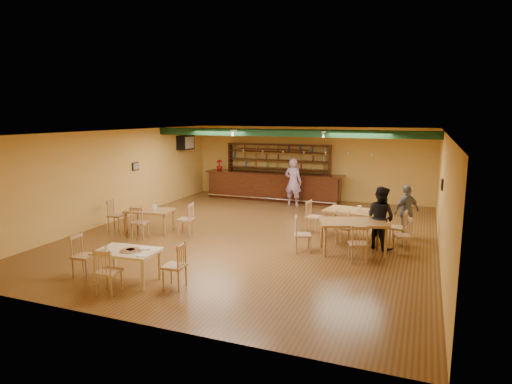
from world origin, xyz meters
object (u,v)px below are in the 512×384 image
at_px(dining_table_b, 354,224).
at_px(dining_table_d, 352,237).
at_px(near_table, 128,266).
at_px(bar_counter, 273,187).
at_px(dining_table_c, 150,221).
at_px(patron_bar, 293,182).
at_px(patron_right_a, 380,218).

distance_m(dining_table_b, dining_table_d, 1.44).
relative_size(dining_table_d, near_table, 1.28).
distance_m(dining_table_d, near_table, 5.54).
bearing_deg(bar_counter, dining_table_b, -48.19).
relative_size(dining_table_c, patron_bar, 0.74).
height_order(bar_counter, dining_table_c, bar_counter).
bearing_deg(dining_table_d, bar_counter, 106.32).
relative_size(dining_table_b, dining_table_d, 0.97).
bearing_deg(dining_table_d, patron_right_a, 26.58).
height_order(dining_table_d, near_table, dining_table_d).
relative_size(near_table, patron_bar, 0.69).
distance_m(dining_table_c, patron_bar, 6.04).
xyz_separation_m(dining_table_b, dining_table_c, (-5.79, -1.62, -0.06)).
xyz_separation_m(dining_table_b, near_table, (-3.91, -5.16, -0.05)).
bearing_deg(dining_table_c, near_table, -70.46).
bearing_deg(patron_right_a, dining_table_b, -11.67).
distance_m(patron_bar, patron_right_a, 5.78).
bearing_deg(dining_table_c, dining_table_d, -6.61).
bearing_deg(patron_right_a, patron_bar, -16.97).
relative_size(bar_counter, near_table, 4.51).
height_order(bar_counter, patron_bar, patron_bar).
bearing_deg(dining_table_b, dining_table_d, -72.28).
height_order(bar_counter, near_table, bar_counter).
distance_m(bar_counter, patron_bar, 1.43).
xyz_separation_m(bar_counter, patron_bar, (1.11, -0.83, 0.36)).
xyz_separation_m(dining_table_c, dining_table_d, (5.98, 0.19, 0.07)).
xyz_separation_m(bar_counter, dining_table_d, (4.19, -5.90, -0.15)).
bearing_deg(bar_counter, near_table, -89.43).
bearing_deg(patron_bar, patron_right_a, 137.04).
distance_m(bar_counter, dining_table_d, 7.24).
height_order(dining_table_d, patron_right_a, patron_right_a).
bearing_deg(dining_table_d, dining_table_c, 162.75).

